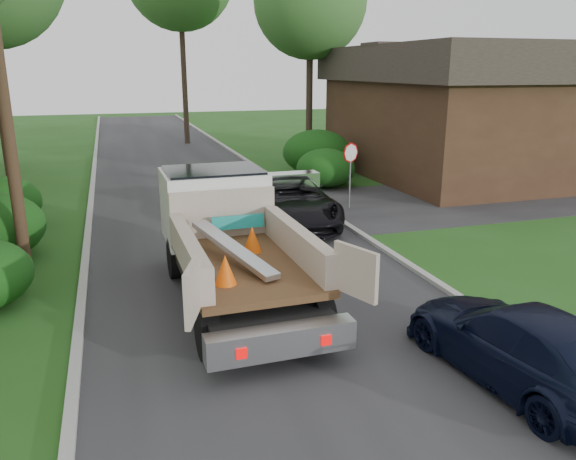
# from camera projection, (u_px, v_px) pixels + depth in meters

# --- Properties ---
(ground) EXTENTS (120.00, 120.00, 0.00)m
(ground) POSITION_uv_depth(u_px,v_px,m) (291.00, 328.00, 11.40)
(ground) COLOR #214D16
(ground) RESTS_ON ground
(road) EXTENTS (8.00, 90.00, 0.02)m
(road) POSITION_uv_depth(u_px,v_px,m) (207.00, 212.00, 20.56)
(road) COLOR #28282B
(road) RESTS_ON ground
(side_street) EXTENTS (16.00, 7.00, 0.02)m
(side_street) POSITION_uv_depth(u_px,v_px,m) (501.00, 196.00, 23.12)
(side_street) COLOR #28282B
(side_street) RESTS_ON ground
(curb_left) EXTENTS (0.20, 90.00, 0.12)m
(curb_left) POSITION_uv_depth(u_px,v_px,m) (89.00, 219.00, 19.35)
(curb_left) COLOR #9E9E99
(curb_left) RESTS_ON ground
(curb_right) EXTENTS (0.20, 90.00, 0.12)m
(curb_right) POSITION_uv_depth(u_px,v_px,m) (312.00, 203.00, 21.73)
(curb_right) COLOR #9E9E99
(curb_right) RESTS_ON ground
(stop_sign) EXTENTS (0.71, 0.32, 2.48)m
(stop_sign) POSITION_uv_depth(u_px,v_px,m) (350.00, 162.00, 20.66)
(stop_sign) COLOR slate
(stop_sign) RESTS_ON ground
(house_right) EXTENTS (9.72, 12.96, 6.20)m
(house_right) POSITION_uv_depth(u_px,v_px,m) (458.00, 110.00, 27.12)
(house_right) COLOR #3D2519
(house_right) RESTS_ON ground
(hedge_left_c) EXTENTS (2.60, 2.60, 1.70)m
(hedge_left_c) POSITION_uv_depth(u_px,v_px,m) (0.00, 203.00, 18.35)
(hedge_left_c) COLOR #12400E
(hedge_left_c) RESTS_ON ground
(hedge_right_a) EXTENTS (2.60, 2.60, 1.70)m
(hedge_right_a) POSITION_uv_depth(u_px,v_px,m) (326.00, 168.00, 24.75)
(hedge_right_a) COLOR #12400E
(hedge_right_a) RESTS_ON ground
(hedge_right_b) EXTENTS (3.38, 3.38, 2.21)m
(hedge_right_b) POSITION_uv_depth(u_px,v_px,m) (317.00, 152.00, 27.63)
(hedge_right_b) COLOR #12400E
(hedge_right_b) RESTS_ON ground
(tree_right_far) EXTENTS (6.00, 6.00, 11.50)m
(tree_right_far) POSITION_uv_depth(u_px,v_px,m) (310.00, 1.00, 29.54)
(tree_right_far) COLOR #2D2119
(tree_right_far) RESTS_ON ground
(flatbed_truck) EXTENTS (3.28, 7.03, 2.65)m
(flatbed_truck) POSITION_uv_depth(u_px,v_px,m) (225.00, 228.00, 13.24)
(flatbed_truck) COLOR black
(flatbed_truck) RESTS_ON ground
(black_pickup) EXTENTS (3.31, 6.09, 1.62)m
(black_pickup) POSITION_uv_depth(u_px,v_px,m) (289.00, 200.00, 18.92)
(black_pickup) COLOR black
(black_pickup) RESTS_ON ground
(navy_suv) EXTENTS (2.29, 4.78, 1.34)m
(navy_suv) POSITION_uv_depth(u_px,v_px,m) (521.00, 344.00, 9.30)
(navy_suv) COLOR black
(navy_suv) RESTS_ON ground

